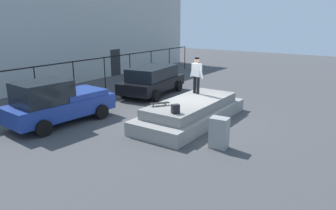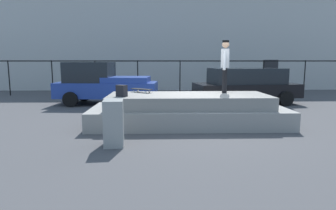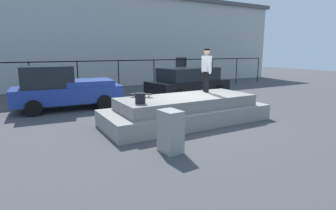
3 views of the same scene
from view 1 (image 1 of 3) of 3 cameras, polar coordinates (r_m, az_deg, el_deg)
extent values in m
plane|color=#424244|center=(13.76, 4.38, -2.54)|extent=(60.00, 60.00, 0.00)
cube|color=gray|center=(13.36, 4.30, -1.87)|extent=(5.87, 2.34, 0.54)
cube|color=gray|center=(13.23, 4.34, 0.06)|extent=(4.82, 1.92, 0.39)
cylinder|color=black|center=(14.41, 4.89, 3.74)|extent=(0.14, 0.14, 0.80)
cylinder|color=black|center=(14.26, 5.51, 3.60)|extent=(0.14, 0.14, 0.80)
cube|color=silver|center=(14.21, 5.26, 6.40)|extent=(0.35, 0.49, 0.58)
cylinder|color=silver|center=(14.41, 4.50, 6.33)|extent=(0.16, 0.29, 0.62)
cylinder|color=silver|center=(14.03, 6.04, 6.04)|extent=(0.16, 0.29, 0.62)
sphere|color=tan|center=(14.15, 5.31, 8.12)|extent=(0.22, 0.22, 0.22)
cylinder|color=black|center=(14.14, 5.32, 8.52)|extent=(0.26, 0.26, 0.05)
cube|color=black|center=(12.29, -1.49, 0.36)|extent=(0.73, 0.62, 0.02)
cylinder|color=silver|center=(12.33, -2.72, 0.02)|extent=(0.06, 0.06, 0.06)
cylinder|color=silver|center=(12.15, -2.46, -0.22)|extent=(0.06, 0.06, 0.06)
cylinder|color=silver|center=(12.47, -0.54, 0.21)|extent=(0.06, 0.06, 0.06)
cylinder|color=silver|center=(12.29, -0.25, -0.02)|extent=(0.06, 0.06, 0.06)
cube|color=black|center=(11.29, 1.36, -0.70)|extent=(0.34, 0.32, 0.33)
cube|color=navy|center=(13.80, -18.87, -0.43)|extent=(4.54, 2.08, 0.68)
cube|color=black|center=(13.24, -21.97, 2.12)|extent=(2.11, 1.75, 0.89)
cube|color=navy|center=(14.16, -16.03, 2.10)|extent=(2.11, 1.80, 0.24)
cylinder|color=black|center=(14.03, -25.43, -2.30)|extent=(0.65, 0.27, 0.64)
cylinder|color=black|center=(12.50, -21.79, -3.95)|extent=(0.65, 0.27, 0.64)
cylinder|color=black|center=(15.33, -16.28, 0.01)|extent=(0.65, 0.27, 0.64)
cylinder|color=black|center=(13.95, -12.04, -1.21)|extent=(0.65, 0.27, 0.64)
cube|color=black|center=(18.12, -2.84, 3.90)|extent=(4.78, 2.56, 0.60)
cube|color=black|center=(18.00, -2.86, 5.92)|extent=(3.39, 2.15, 0.69)
cylinder|color=black|center=(17.55, -7.99, 2.39)|extent=(0.66, 0.30, 0.64)
cylinder|color=black|center=(16.50, -2.20, 1.69)|extent=(0.66, 0.30, 0.64)
cylinder|color=black|center=(19.87, -3.34, 4.04)|extent=(0.66, 0.30, 0.64)
cylinder|color=black|center=(18.95, 1.96, 3.49)|extent=(0.66, 0.30, 0.64)
cube|color=gray|center=(10.69, 9.32, -5.04)|extent=(0.49, 0.64, 1.06)
cylinder|color=black|center=(17.16, -23.01, 3.27)|extent=(0.06, 0.06, 1.97)
cylinder|color=black|center=(18.52, -16.80, 4.66)|extent=(0.06, 0.06, 1.97)
cylinder|color=black|center=(20.08, -11.48, 5.80)|extent=(0.06, 0.06, 1.97)
cylinder|color=black|center=(21.79, -6.94, 6.73)|extent=(0.06, 0.06, 1.97)
cylinder|color=black|center=(23.63, -3.07, 7.49)|extent=(0.06, 0.06, 1.97)
cylinder|color=black|center=(25.56, 0.23, 8.11)|extent=(0.06, 0.06, 1.97)
cylinder|color=black|center=(27.56, 3.08, 8.62)|extent=(0.06, 0.06, 1.97)
cube|color=black|center=(18.38, -17.03, 7.55)|extent=(24.00, 0.04, 0.06)
cube|color=#B2B2AD|center=(24.02, -27.82, 11.15)|extent=(31.12, 8.27, 6.34)
cube|color=#262628|center=(24.66, -9.56, 7.67)|extent=(1.00, 0.06, 2.00)
camera|label=2|loc=(10.71, 46.74, -1.83)|focal=31.42mm
camera|label=3|loc=(6.32, 44.94, -5.33)|focal=28.57mm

